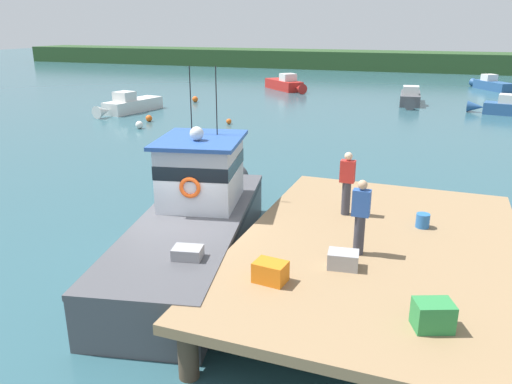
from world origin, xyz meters
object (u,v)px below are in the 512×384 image
Objects in this scene: bait_bucket at (423,221)px; main_fishing_boat at (197,218)px; deckhand_further_back at (360,216)px; moored_boat_near_channel at (286,84)px; crate_single_far at (433,315)px; mooring_buoy_channel_marker at (139,125)px; mooring_buoy_outer at (229,121)px; mooring_buoy_inshore at (195,99)px; deckhand_by_the_boat at (347,182)px; moored_boat_outer_mooring at (512,108)px; moored_boat_mid_harbor at (491,84)px; mooring_buoy_spare_mooring at (149,118)px; moored_boat_far_left at (129,105)px; moored_boat_far_right at (410,98)px; crate_stack_near_edge at (270,272)px; crate_single_by_cleat at (343,260)px.

main_fishing_boat is at bearing -170.71° from bait_bucket.
moored_boat_near_channel is (-12.75, 35.80, -1.52)m from deckhand_further_back.
crate_single_far is 24.34m from mooring_buoy_channel_marker.
mooring_buoy_inshore is at bearing 129.30° from mooring_buoy_outer.
deckhand_by_the_boat is 0.30× the size of moored_boat_outer_mooring.
moored_boat_mid_harbor reaches higher than moored_boat_outer_mooring.
moored_boat_outer_mooring is 19.33m from mooring_buoy_outer.
moored_boat_mid_harbor is 11.38× the size of mooring_buoy_inshore.
deckhand_further_back is 0.31× the size of moored_boat_mid_harbor.
mooring_buoy_spare_mooring is at bearing 125.71° from main_fishing_boat.
main_fishing_boat is at bearing 149.94° from crate_single_far.
moored_boat_outer_mooring reaches higher than mooring_buoy_inshore.
deckhand_further_back reaches higher than mooring_buoy_inshore.
moored_boat_far_left is 6.35m from mooring_buoy_inshore.
mooring_buoy_outer is at bearing 121.24° from crate_single_far.
moored_boat_outer_mooring is at bearing -20.53° from moored_boat_far_right.
mooring_buoy_outer is (-16.69, -9.76, -0.31)m from moored_boat_outer_mooring.
main_fishing_boat is 16.60× the size of crate_stack_near_edge.
moored_boat_near_channel is (-18.06, -7.29, 0.06)m from moored_boat_mid_harbor.
crate_stack_near_edge is 0.10× the size of moored_boat_far_right.
deckhand_further_back is (0.17, 0.75, 0.69)m from crate_single_by_cleat.
moored_boat_far_right is at bearing 16.34° from mooring_buoy_inshore.
moored_boat_near_channel is at bearing 67.77° from moored_boat_far_left.
crate_single_by_cleat is 3.07m from bait_bucket.
moored_boat_outer_mooring is 13.26× the size of mooring_buoy_spare_mooring.
main_fishing_boat is 17.82m from mooring_buoy_channel_marker.
moored_boat_far_left is 8.44m from mooring_buoy_outer.
main_fishing_boat is at bearing -51.71° from moored_boat_far_left.
main_fishing_boat is 16.60× the size of crate_single_far.
deckhand_by_the_boat reaches higher than moored_boat_far_right.
deckhand_further_back is at bearing -101.53° from moored_boat_outer_mooring.
deckhand_by_the_boat is (-0.53, 2.98, 0.69)m from crate_single_by_cleat.
deckhand_by_the_boat reaches higher than mooring_buoy_inshore.
moored_boat_far_left is at bearing 136.34° from deckhand_by_the_boat.
deckhand_further_back is at bearing -70.39° from moored_boat_near_channel.
crate_single_by_cleat reaches higher than moored_boat_outer_mooring.
main_fishing_boat is 28.81m from moored_boat_outer_mooring.
mooring_buoy_spare_mooring is at bearing -129.62° from moored_boat_mid_harbor.
bait_bucket is at bearing -52.45° from mooring_buoy_inshore.
moored_boat_outer_mooring is at bearing -22.70° from moored_boat_near_channel.
moored_boat_near_channel is (-12.58, 36.55, -0.83)m from crate_single_by_cleat.
deckhand_further_back reaches higher than moored_boat_far_right.
moored_boat_outer_mooring is (0.42, -15.02, -0.01)m from moored_boat_mid_harbor.
moored_boat_mid_harbor is 15.69× the size of mooring_buoy_outer.
crate_stack_near_edge reaches higher than moored_boat_mid_harbor.
mooring_buoy_channel_marker is at bearing 134.03° from crate_single_far.
moored_boat_outer_mooring is (4.53, 26.07, -0.90)m from bait_bucket.
moored_boat_far_right is 20.00m from mooring_buoy_spare_mooring.
deckhand_by_the_boat is at bearing -57.46° from mooring_buoy_outer.
crate_stack_near_edge reaches higher than moored_boat_near_channel.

